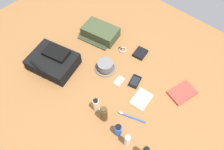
# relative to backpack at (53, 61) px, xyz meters

# --- Properties ---
(ground_plane) EXTENTS (2.64, 2.02, 0.02)m
(ground_plane) POSITION_rel_backpack_xyz_m (-0.41, -0.21, -0.07)
(ground_plane) COLOR brown
(ground_plane) RESTS_ON ground
(backpack) EXTENTS (0.39, 0.34, 0.13)m
(backpack) POSITION_rel_backpack_xyz_m (0.00, 0.00, 0.00)
(backpack) COLOR black
(backpack) RESTS_ON ground_plane
(toiletry_pouch) EXTENTS (0.32, 0.27, 0.09)m
(toiletry_pouch) POSITION_rel_backpack_xyz_m (-0.05, -0.47, -0.01)
(toiletry_pouch) COLOR #384228
(toiletry_pouch) RESTS_ON ground_plane
(bucket_hat) EXTENTS (0.16, 0.16, 0.08)m
(bucket_hat) POSITION_rel_backpack_xyz_m (-0.32, -0.24, -0.02)
(bucket_hat) COLOR slate
(bucket_hat) RESTS_ON ground_plane
(toothpaste_tube) EXTENTS (0.03, 0.03, 0.14)m
(toothpaste_tube) POSITION_rel_backpack_xyz_m (-0.81, 0.09, 0.01)
(toothpaste_tube) COLOR white
(toothpaste_tube) RESTS_ON ground_plane
(deodorant_spray) EXTENTS (0.05, 0.05, 0.11)m
(deodorant_spray) POSITION_rel_backpack_xyz_m (-0.72, 0.08, -0.00)
(deodorant_spray) COLOR blue
(deodorant_spray) RESTS_ON ground_plane
(cologne_bottle) EXTENTS (0.05, 0.05, 0.16)m
(cologne_bottle) POSITION_rel_backpack_xyz_m (-0.59, 0.06, 0.02)
(cologne_bottle) COLOR #473319
(cologne_bottle) RESTS_ON ground_plane
(lotion_bottle) EXTENTS (0.04, 0.04, 0.13)m
(lotion_bottle) POSITION_rel_backpack_xyz_m (-0.50, 0.05, 0.01)
(lotion_bottle) COLOR beige
(lotion_bottle) RESTS_ON ground_plane
(paperback_novel) EXTENTS (0.17, 0.22, 0.02)m
(paperback_novel) POSITION_rel_backpack_xyz_m (-0.88, -0.45, -0.05)
(paperback_novel) COLOR red
(paperback_novel) RESTS_ON ground_plane
(cell_phone) EXTENTS (0.09, 0.12, 0.01)m
(cell_phone) POSITION_rel_backpack_xyz_m (-0.56, -0.30, -0.05)
(cell_phone) COLOR black
(cell_phone) RESTS_ON ground_plane
(media_player) EXTENTS (0.06, 0.09, 0.01)m
(media_player) POSITION_rel_backpack_xyz_m (-0.47, -0.22, -0.05)
(media_player) COLOR #B7B7BC
(media_player) RESTS_ON ground_plane
(wristwatch) EXTENTS (0.07, 0.06, 0.01)m
(wristwatch) POSITION_rel_backpack_xyz_m (-0.29, -0.48, -0.05)
(wristwatch) COLOR #99999E
(wristwatch) RESTS_ON ground_plane
(toothbrush) EXTENTS (0.18, 0.07, 0.02)m
(toothbrush) POSITION_rel_backpack_xyz_m (-0.71, -0.06, -0.05)
(toothbrush) COLOR blue
(toothbrush) RESTS_ON ground_plane
(wallet) EXTENTS (0.11, 0.12, 0.02)m
(wallet) POSITION_rel_backpack_xyz_m (-0.43, -0.54, -0.04)
(wallet) COLOR black
(wallet) RESTS_ON ground_plane
(notepad) EXTENTS (0.12, 0.16, 0.02)m
(notepad) POSITION_rel_backpack_xyz_m (-0.69, -0.22, -0.05)
(notepad) COLOR beige
(notepad) RESTS_ON ground_plane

